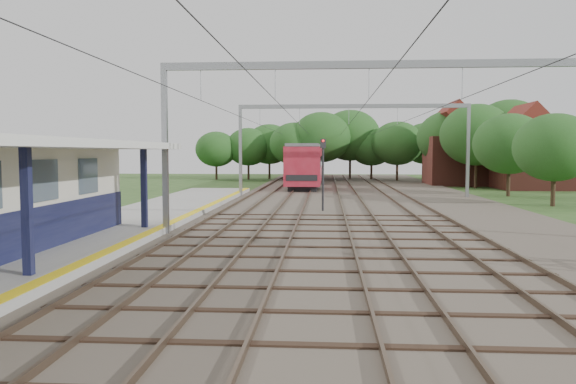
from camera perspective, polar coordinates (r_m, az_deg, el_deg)
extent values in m
cube|color=#473D33|center=(37.66, 7.65, -1.11)|extent=(18.00, 90.00, 0.10)
cube|color=gray|center=(23.49, -18.83, -4.11)|extent=(5.00, 52.00, 0.35)
cube|color=yellow|center=(22.69, -13.58, -3.82)|extent=(0.45, 52.00, 0.01)
cube|color=#101334|center=(15.43, -24.99, -1.81)|extent=(0.22, 0.22, 3.20)
cube|color=#101334|center=(23.68, -14.42, 0.37)|extent=(0.22, 0.22, 3.20)
cube|color=brown|center=(38.01, -4.81, -0.85)|extent=(0.07, 88.00, 0.15)
cube|color=brown|center=(37.82, -2.66, -0.86)|extent=(0.07, 88.00, 0.15)
cube|color=brown|center=(37.67, -0.29, -0.88)|extent=(0.07, 88.00, 0.15)
cube|color=brown|center=(37.59, 1.89, -0.89)|extent=(0.07, 88.00, 0.15)
cube|color=brown|center=(37.58, 5.34, -0.91)|extent=(0.07, 88.00, 0.15)
cube|color=brown|center=(37.64, 7.53, -0.92)|extent=(0.07, 88.00, 0.15)
cube|color=brown|center=(37.84, 10.80, -0.93)|extent=(0.07, 88.00, 0.15)
cube|color=brown|center=(38.04, 12.95, -0.93)|extent=(0.07, 88.00, 0.15)
cube|color=gray|center=(23.36, -12.38, 4.16)|extent=(0.22, 0.22, 7.00)
cube|color=gray|center=(22.77, 9.02, 12.67)|extent=(17.00, 0.20, 0.30)
cube|color=gray|center=(42.93, -4.85, 4.16)|extent=(0.22, 0.22, 7.00)
cube|color=gray|center=(43.69, 17.82, 3.98)|extent=(0.22, 0.22, 7.00)
cube|color=gray|center=(42.61, 6.62, 8.66)|extent=(17.00, 0.20, 0.30)
cylinder|color=black|center=(37.82, -3.77, 7.21)|extent=(0.02, 88.00, 0.02)
cylinder|color=black|center=(37.54, 0.81, 7.24)|extent=(0.02, 88.00, 0.02)
cylinder|color=black|center=(37.52, 6.50, 7.22)|extent=(0.02, 88.00, 0.02)
cylinder|color=black|center=(37.85, 12.00, 7.13)|extent=(0.02, 88.00, 0.02)
cylinder|color=#382619|center=(69.42, -5.65, 2.42)|extent=(0.28, 0.28, 2.88)
ellipsoid|color=#264E1B|center=(69.41, -5.67, 5.32)|extent=(6.72, 6.72, 5.76)
cylinder|color=#382619|center=(70.68, -0.57, 2.32)|extent=(0.28, 0.28, 2.52)
ellipsoid|color=#264E1B|center=(70.65, -0.57, 4.82)|extent=(5.88, 5.88, 5.04)
cylinder|color=#382619|center=(67.45, 4.32, 2.53)|extent=(0.28, 0.28, 3.24)
ellipsoid|color=#264E1B|center=(67.46, 4.34, 5.89)|extent=(7.56, 7.56, 6.48)
cylinder|color=#382619|center=(69.76, 9.25, 2.32)|extent=(0.28, 0.28, 2.70)
ellipsoid|color=#264E1B|center=(69.74, 9.28, 5.03)|extent=(6.30, 6.30, 5.40)
cylinder|color=#382619|center=(47.28, 19.83, 1.21)|extent=(0.28, 0.28, 2.52)
ellipsoid|color=#264E1B|center=(47.24, 19.92, 4.94)|extent=(5.88, 5.88, 5.04)
cylinder|color=#382619|center=(62.91, 16.29, 2.10)|extent=(0.28, 0.28, 2.88)
ellipsoid|color=#264E1B|center=(62.90, 16.36, 5.31)|extent=(6.72, 6.72, 5.76)
cube|color=brown|center=(56.87, 23.96, 2.54)|extent=(7.00, 6.00, 4.50)
cube|color=maroon|center=(56.89, 24.05, 5.71)|extent=(4.99, 6.12, 4.99)
cube|color=brown|center=(61.16, 17.63, 3.02)|extent=(8.00, 6.00, 5.00)
cube|color=maroon|center=(61.21, 17.70, 6.20)|extent=(5.52, 6.12, 5.52)
cube|color=black|center=(55.87, 1.83, 0.89)|extent=(2.45, 17.46, 0.44)
cube|color=#A8192B|center=(55.80, 1.83, 2.84)|extent=(3.06, 18.97, 3.34)
cube|color=black|center=(55.79, 1.83, 3.20)|extent=(3.10, 17.46, 0.95)
cube|color=slate|center=(55.79, 1.84, 4.68)|extent=(2.81, 18.97, 0.28)
cube|color=black|center=(75.41, 2.38, 1.71)|extent=(2.45, 17.46, 0.44)
cube|color=#A8192B|center=(75.36, 2.38, 3.16)|extent=(3.06, 18.97, 3.34)
cube|color=black|center=(75.35, 2.38, 3.43)|extent=(3.10, 17.46, 0.95)
cube|color=slate|center=(75.35, 2.39, 4.52)|extent=(2.81, 18.97, 0.28)
cylinder|color=black|center=(31.80, 3.57, 1.32)|extent=(0.15, 0.15, 3.81)
cube|color=black|center=(31.76, 3.59, 4.94)|extent=(0.32, 0.25, 0.52)
sphere|color=red|center=(31.67, 3.59, 5.21)|extent=(0.13, 0.13, 0.13)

